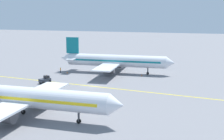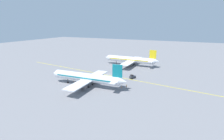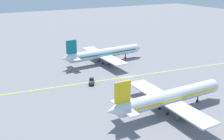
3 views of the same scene
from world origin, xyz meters
TOP-DOWN VIEW (x-y plane):
  - ground_plane at (0.00, 0.00)m, footprint 400.00×400.00m
  - apron_yellow_centreline at (0.00, 0.00)m, footprint 15.54×119.09m
  - airplane_at_gate at (-18.01, 0.70)m, footprint 28.19×35.50m
  - airplane_adjacent_stand at (25.44, -3.28)m, footprint 28.01×35.41m
  - baggage_tug_dark at (0.25, -13.08)m, footprint 3.35×2.78m
  - ground_crew_worker at (-13.37, -15.22)m, footprint 0.51×0.38m
  - traffic_cone_near_nose at (-13.50, -13.08)m, footprint 0.32×0.32m
  - traffic_cone_mid_apron at (-15.81, 9.46)m, footprint 0.32×0.32m

SIDE VIEW (x-z plane):
  - ground_plane at x=0.00m, z-range 0.00..0.00m
  - apron_yellow_centreline at x=0.00m, z-range 0.00..0.01m
  - traffic_cone_near_nose at x=-13.50m, z-range 0.00..0.55m
  - traffic_cone_mid_apron at x=-15.81m, z-range 0.00..0.55m
  - baggage_tug_dark at x=0.25m, z-range -0.15..1.96m
  - ground_crew_worker at x=-13.37m, z-range 0.07..1.75m
  - airplane_at_gate at x=-18.01m, z-range -1.59..9.01m
  - airplane_adjacent_stand at x=25.44m, z-range -1.59..9.01m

